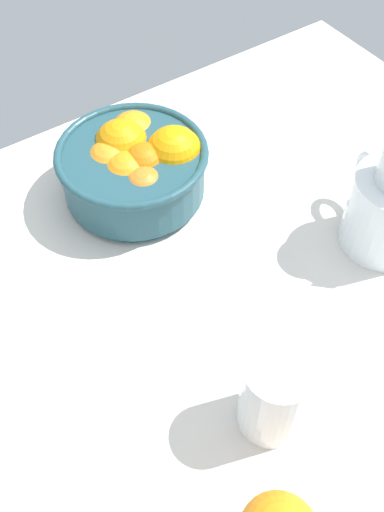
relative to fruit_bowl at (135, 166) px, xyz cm
name	(u,v)px	position (x,y,z in cm)	size (l,w,h in cm)	color
ground_plane	(211,307)	(-2.24, -22.86, -6.86)	(116.23, 87.26, 3.00)	silver
fruit_bowl	(135,166)	(0.00, 0.00, 0.00)	(22.11, 22.11, 11.03)	#234C56
juice_glass	(274,398)	(-6.02, -39.81, -0.26)	(7.65, 7.65, 11.68)	white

